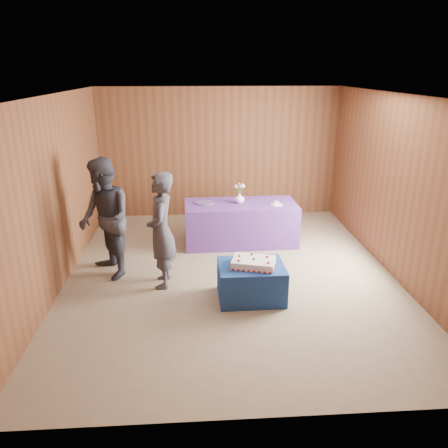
{
  "coord_description": "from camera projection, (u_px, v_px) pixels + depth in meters",
  "views": [
    {
      "loc": [
        -0.52,
        -6.15,
        3.04
      ],
      "look_at": [
        -0.09,
        0.1,
        0.8
      ],
      "focal_mm": 35.0,
      "sensor_mm": 36.0,
      "label": 1
    }
  ],
  "objects": [
    {
      "name": "cake_table",
      "position": [
        251.0,
        282.0,
        6.04
      ],
      "size": [
        0.91,
        0.71,
        0.5
      ],
      "primitive_type": "cube",
      "rotation": [
        0.0,
        0.0,
        0.02
      ],
      "color": "navy",
      "rests_on": "ground"
    },
    {
      "name": "room_shell",
      "position": [
        231.0,
        160.0,
        6.22
      ],
      "size": [
        5.04,
        6.04,
        2.72
      ],
      "color": "brown",
      "rests_on": "ground"
    },
    {
      "name": "knife",
      "position": [
        284.0,
        208.0,
        7.57
      ],
      "size": [
        0.25,
        0.13,
        0.0
      ],
      "primitive_type": "cube",
      "rotation": [
        0.0,
        0.0,
        0.43
      ],
      "color": "silver",
      "rests_on": "serving_table"
    },
    {
      "name": "platter",
      "position": [
        205.0,
        203.0,
        7.83
      ],
      "size": [
        0.33,
        0.33,
        0.02
      ],
      "primitive_type": "cylinder",
      "rotation": [
        0.0,
        0.0,
        0.0
      ],
      "color": "#5F468D",
      "rests_on": "serving_table"
    },
    {
      "name": "vase",
      "position": [
        239.0,
        198.0,
        7.82
      ],
      "size": [
        0.21,
        0.21,
        0.18
      ],
      "primitive_type": "imported",
      "rotation": [
        0.0,
        0.0,
        -0.21
      ],
      "color": "white",
      "rests_on": "serving_table"
    },
    {
      "name": "flower_spray",
      "position": [
        240.0,
        186.0,
        7.75
      ],
      "size": [
        0.2,
        0.2,
        0.15
      ],
      "color": "#32712D",
      "rests_on": "vase"
    },
    {
      "name": "guest_right",
      "position": [
        105.0,
        219.0,
        6.49
      ],
      "size": [
        1.05,
        1.12,
        1.83
      ],
      "primitive_type": "imported",
      "rotation": [
        0.0,
        0.0,
        -1.04
      ],
      "color": "#31323B",
      "rests_on": "ground"
    },
    {
      "name": "sheet_cake",
      "position": [
        254.0,
        263.0,
        5.91
      ],
      "size": [
        0.68,
        0.55,
        0.14
      ],
      "rotation": [
        0.0,
        0.0,
        -0.28
      ],
      "color": "white",
      "rests_on": "cake_table"
    },
    {
      "name": "plate",
      "position": [
        277.0,
        205.0,
        7.74
      ],
      "size": [
        0.28,
        0.28,
        0.01
      ],
      "primitive_type": "cylinder",
      "rotation": [
        0.0,
        0.0,
        -0.29
      ],
      "color": "silver",
      "rests_on": "serving_table"
    },
    {
      "name": "ground",
      "position": [
        230.0,
        274.0,
        6.83
      ],
      "size": [
        6.0,
        6.0,
        0.0
      ],
      "primitive_type": "plane",
      "color": "gray",
      "rests_on": "ground"
    },
    {
      "name": "guest_left",
      "position": [
        161.0,
        231.0,
        6.23
      ],
      "size": [
        0.42,
        0.63,
        1.7
      ],
      "primitive_type": "imported",
      "rotation": [
        0.0,
        0.0,
        -1.55
      ],
      "color": "#383741",
      "rests_on": "ground"
    },
    {
      "name": "cake_slice",
      "position": [
        277.0,
        202.0,
        7.73
      ],
      "size": [
        0.08,
        0.07,
        0.08
      ],
      "rotation": [
        0.0,
        0.0,
        -0.11
      ],
      "color": "white",
      "rests_on": "plate"
    },
    {
      "name": "serving_table",
      "position": [
        240.0,
        223.0,
        7.95
      ],
      "size": [
        2.02,
        0.94,
        0.75
      ],
      "primitive_type": "cube",
      "rotation": [
        0.0,
        0.0,
        0.02
      ],
      "color": "#6C3696",
      "rests_on": "ground"
    }
  ]
}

